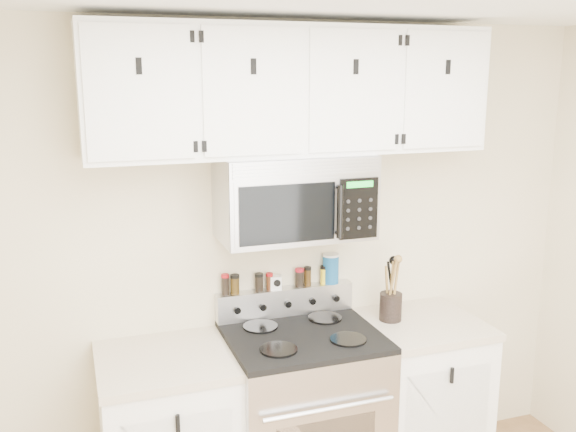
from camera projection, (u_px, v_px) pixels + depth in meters
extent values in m
cube|color=#B8AE8A|center=(283.00, 259.00, 3.46)|extent=(3.50, 0.01, 2.50)
cube|color=#B7B7BA|center=(303.00, 422.00, 3.33)|extent=(0.76, 0.65, 0.92)
cube|color=black|center=(303.00, 336.00, 3.23)|extent=(0.76, 0.65, 0.03)
cube|color=#B7B7BA|center=(285.00, 301.00, 3.47)|extent=(0.76, 0.08, 0.15)
cylinder|color=black|center=(279.00, 350.00, 3.03)|extent=(0.18, 0.18, 0.01)
cylinder|color=black|center=(348.00, 339.00, 3.15)|extent=(0.18, 0.18, 0.01)
cylinder|color=black|center=(260.00, 326.00, 3.31)|extent=(0.18, 0.18, 0.01)
cylinder|color=black|center=(325.00, 318.00, 3.42)|extent=(0.18, 0.18, 0.01)
cube|color=tan|center=(165.00, 361.00, 3.04)|extent=(0.64, 0.62, 0.04)
cube|color=white|center=(417.00, 401.00, 3.58)|extent=(0.62, 0.60, 0.88)
cube|color=tan|center=(420.00, 324.00, 3.48)|extent=(0.64, 0.62, 0.04)
cube|color=#9E9EA3|center=(294.00, 196.00, 3.20)|extent=(0.76, 0.38, 0.42)
cube|color=#B7B7BA|center=(309.00, 168.00, 2.99)|extent=(0.73, 0.01, 0.08)
cube|color=black|center=(288.00, 214.00, 3.00)|extent=(0.47, 0.01, 0.28)
cube|color=black|center=(359.00, 208.00, 3.11)|extent=(0.20, 0.01, 0.30)
cylinder|color=black|center=(340.00, 212.00, 3.04)|extent=(0.03, 0.03, 0.26)
cube|color=white|center=(293.00, 90.00, 3.11)|extent=(2.00, 0.33, 0.62)
cube|color=white|center=(140.00, 93.00, 2.72)|extent=(0.46, 0.01, 0.57)
cube|color=black|center=(139.00, 66.00, 2.68)|extent=(0.02, 0.01, 0.07)
cube|color=white|center=(253.00, 92.00, 2.88)|extent=(0.46, 0.01, 0.57)
cube|color=black|center=(254.00, 66.00, 2.84)|extent=(0.03, 0.01, 0.07)
cube|color=white|center=(355.00, 91.00, 3.04)|extent=(0.46, 0.01, 0.57)
cube|color=black|center=(356.00, 67.00, 3.00)|extent=(0.03, 0.01, 0.07)
cube|color=white|center=(446.00, 90.00, 3.20)|extent=(0.46, 0.01, 0.57)
cube|color=black|center=(448.00, 67.00, 3.16)|extent=(0.02, 0.01, 0.07)
cylinder|color=black|center=(391.00, 307.00, 3.47)|extent=(0.12, 0.12, 0.15)
cylinder|color=brown|center=(391.00, 286.00, 3.45)|extent=(0.01, 0.01, 0.28)
cylinder|color=brown|center=(396.00, 285.00, 3.44)|extent=(0.01, 0.01, 0.30)
cylinder|color=brown|center=(387.00, 288.00, 3.45)|extent=(0.01, 0.01, 0.26)
cylinder|color=black|center=(391.00, 286.00, 3.47)|extent=(0.01, 0.01, 0.27)
cylinder|color=brown|center=(391.00, 287.00, 3.42)|extent=(0.01, 0.01, 0.29)
cube|color=white|center=(276.00, 282.00, 3.43)|extent=(0.07, 0.07, 0.07)
cylinder|color=#155593|center=(331.00, 269.00, 3.53)|extent=(0.09, 0.09, 0.15)
cylinder|color=white|center=(331.00, 255.00, 3.51)|extent=(0.09, 0.09, 0.01)
cylinder|color=black|center=(225.00, 286.00, 3.34)|extent=(0.04, 0.04, 0.10)
cylinder|color=#9F0C13|center=(225.00, 276.00, 3.33)|extent=(0.04, 0.04, 0.02)
cylinder|color=#38280D|center=(235.00, 286.00, 3.36)|extent=(0.05, 0.05, 0.09)
cylinder|color=black|center=(235.00, 276.00, 3.35)|extent=(0.05, 0.05, 0.02)
cylinder|color=black|center=(259.00, 284.00, 3.40)|extent=(0.04, 0.04, 0.08)
cylinder|color=black|center=(259.00, 275.00, 3.39)|extent=(0.04, 0.04, 0.02)
cylinder|color=#462310|center=(270.00, 283.00, 3.42)|extent=(0.04, 0.04, 0.08)
cylinder|color=maroon|center=(270.00, 275.00, 3.41)|extent=(0.04, 0.04, 0.02)
cylinder|color=black|center=(299.00, 279.00, 3.47)|extent=(0.04, 0.04, 0.08)
cylinder|color=#AA0D1E|center=(300.00, 270.00, 3.46)|extent=(0.05, 0.05, 0.02)
cylinder|color=#38240D|center=(308.00, 278.00, 3.49)|extent=(0.04, 0.04, 0.09)
cylinder|color=black|center=(308.00, 268.00, 3.48)|extent=(0.04, 0.04, 0.02)
cylinder|color=yellow|center=(324.00, 276.00, 3.52)|extent=(0.04, 0.04, 0.09)
cylinder|color=black|center=(324.00, 267.00, 3.51)|extent=(0.04, 0.04, 0.02)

